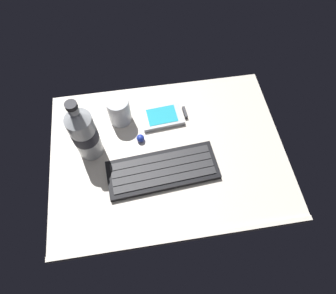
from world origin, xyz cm
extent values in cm
cube|color=beige|center=(0.00, 0.00, -1.00)|extent=(64.00, 48.00, 2.00)
cube|color=beige|center=(0.00, -23.40, 0.40)|extent=(64.00, 1.20, 0.80)
cube|color=black|center=(-2.29, -5.43, 0.70)|extent=(29.71, 13.04, 1.40)
cube|color=#28282B|center=(-2.52, -2.14, 1.55)|extent=(26.75, 3.90, 0.30)
cube|color=#28282B|center=(-2.37, -4.34, 1.55)|extent=(26.75, 3.90, 0.30)
cube|color=#28282B|center=(-2.21, -6.53, 1.55)|extent=(26.75, 3.90, 0.30)
cube|color=#28282B|center=(-2.05, -8.73, 1.55)|extent=(26.75, 3.90, 0.30)
cube|color=#B7BABF|center=(0.50, 11.50, 0.70)|extent=(12.57, 8.54, 1.40)
cube|color=#2DB7D1|center=(0.50, 11.50, 1.45)|extent=(8.85, 6.58, 0.10)
cube|color=#333338|center=(6.88, 12.01, 0.70)|extent=(1.10, 3.85, 1.12)
cylinder|color=silver|center=(-11.92, 13.07, 4.25)|extent=(6.40, 6.40, 8.50)
cylinder|color=yellow|center=(-11.92, 13.07, 3.26)|extent=(5.50, 5.50, 6.12)
cylinder|color=silver|center=(-20.71, 3.93, 7.50)|extent=(6.60, 6.60, 15.00)
cone|color=silver|center=(-20.71, 3.93, 16.40)|extent=(6.60, 6.60, 2.80)
cylinder|color=silver|center=(-20.71, 3.93, 18.70)|extent=(2.51, 2.51, 1.80)
cylinder|color=black|center=(-20.71, 3.93, 20.20)|extent=(2.77, 2.77, 1.20)
cylinder|color=#2D2D38|center=(-20.71, 3.93, 8.25)|extent=(6.73, 6.73, 3.80)
sphere|color=#2338B2|center=(-7.00, 5.00, 1.10)|extent=(2.20, 2.20, 2.20)
camera|label=1|loc=(-5.88, -38.11, 72.13)|focal=31.81mm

